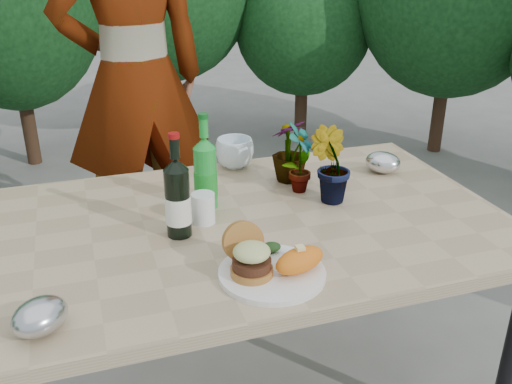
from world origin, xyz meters
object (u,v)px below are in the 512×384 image
object	(u,v)px
dinner_plate	(272,273)
person	(135,80)
wine_bottle	(178,199)
patio_table	(248,236)

from	to	relation	value
dinner_plate	person	distance (m)	1.43
person	wine_bottle	bearing A→B (deg)	78.12
wine_bottle	patio_table	bearing A→B (deg)	21.40
patio_table	dinner_plate	distance (m)	0.33
patio_table	dinner_plate	size ratio (longest dim) A/B	5.71
patio_table	dinner_plate	world-z (taller)	dinner_plate
patio_table	person	world-z (taller)	person
dinner_plate	person	size ratio (longest dim) A/B	0.15
wine_bottle	person	xyz separation A→B (m)	(0.03, 1.11, 0.09)
wine_bottle	person	bearing A→B (deg)	103.04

